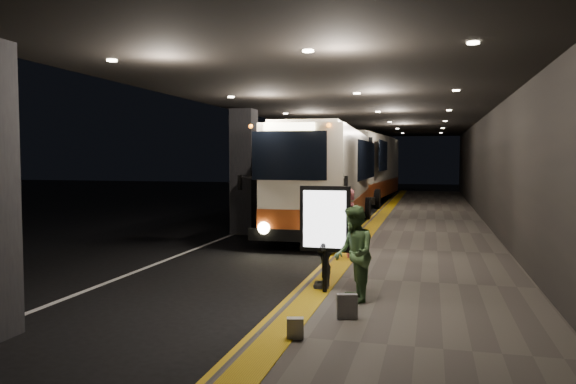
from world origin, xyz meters
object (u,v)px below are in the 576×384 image
at_px(passenger_waiting_green, 354,254).
at_px(stanchion_post, 323,252).
at_px(bag_plain, 295,328).
at_px(coach_main, 327,183).
at_px(passenger_boarding, 350,223).
at_px(coach_third, 378,171).
at_px(info_sign, 325,221).
at_px(bag_polka, 347,306).
at_px(passenger_waiting_grey, 325,244).
at_px(coach_second, 364,171).

bearing_deg(passenger_waiting_green, stanchion_post, -171.22).
bearing_deg(passenger_waiting_green, bag_plain, -31.04).
relative_size(coach_main, stanchion_post, 10.70).
xyz_separation_m(passenger_boarding, passenger_waiting_green, (0.69, -4.42, -0.03)).
distance_m(passenger_boarding, passenger_waiting_green, 4.47).
distance_m(coach_third, passenger_waiting_green, 35.32).
xyz_separation_m(coach_third, info_sign, (2.21, -34.71, -0.20)).
relative_size(bag_polka, bag_plain, 1.33).
height_order(coach_main, passenger_waiting_grey, coach_main).
bearing_deg(coach_second, coach_third, 94.20).
height_order(coach_third, passenger_waiting_green, coach_third).
relative_size(coach_second, passenger_waiting_green, 7.51).
height_order(coach_main, bag_plain, coach_main).
bearing_deg(info_sign, bag_plain, -86.28).
relative_size(coach_second, stanchion_post, 11.54).
distance_m(coach_second, stanchion_post, 22.57).
distance_m(coach_second, coach_third, 11.01).
distance_m(passenger_boarding, info_sign, 3.96).
relative_size(coach_main, coach_second, 0.93).
xyz_separation_m(bag_polka, bag_plain, (-0.56, -1.16, -0.05)).
bearing_deg(passenger_boarding, passenger_waiting_grey, 164.33).
relative_size(coach_third, passenger_boarding, 6.47).
bearing_deg(passenger_waiting_green, coach_main, 174.70).
bearing_deg(passenger_waiting_grey, coach_third, 176.79).
xyz_separation_m(bag_polka, stanchion_post, (-0.92, 2.83, 0.36)).
xyz_separation_m(coach_second, bag_polka, (2.71, -25.30, -1.56)).
distance_m(coach_main, coach_second, 13.17).
distance_m(passenger_boarding, bag_plain, 6.72).
distance_m(passenger_waiting_green, passenger_waiting_grey, 1.14).
xyz_separation_m(coach_main, coach_third, (-0.31, 24.17, -0.05)).
bearing_deg(coach_main, passenger_waiting_green, -80.00).
distance_m(passenger_waiting_grey, bag_plain, 3.24).
distance_m(coach_third, passenger_boarding, 30.87).
height_order(coach_second, passenger_boarding, coach_second).
relative_size(passenger_boarding, info_sign, 0.87).
xyz_separation_m(passenger_waiting_grey, bag_plain, (0.18, -3.16, -0.72)).
bearing_deg(passenger_waiting_green, coach_third, 166.46).
height_order(coach_second, passenger_waiting_green, coach_second).
xyz_separation_m(passenger_waiting_grey, stanchion_post, (-0.19, 0.83, -0.31)).
xyz_separation_m(coach_second, stanchion_post, (1.79, -22.47, -1.20)).
distance_m(coach_main, info_sign, 10.71).
relative_size(bag_plain, stanchion_post, 0.27).
height_order(passenger_boarding, bag_plain, passenger_boarding).
xyz_separation_m(coach_second, passenger_waiting_grey, (1.97, -23.30, -0.89)).
height_order(coach_main, passenger_waiting_green, coach_main).
distance_m(info_sign, stanchion_post, 1.50).
bearing_deg(bag_polka, bag_plain, -115.89).
bearing_deg(bag_polka, info_sign, 112.45).
height_order(passenger_waiting_grey, info_sign, info_sign).
bearing_deg(passenger_waiting_grey, passenger_boarding, 173.23).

